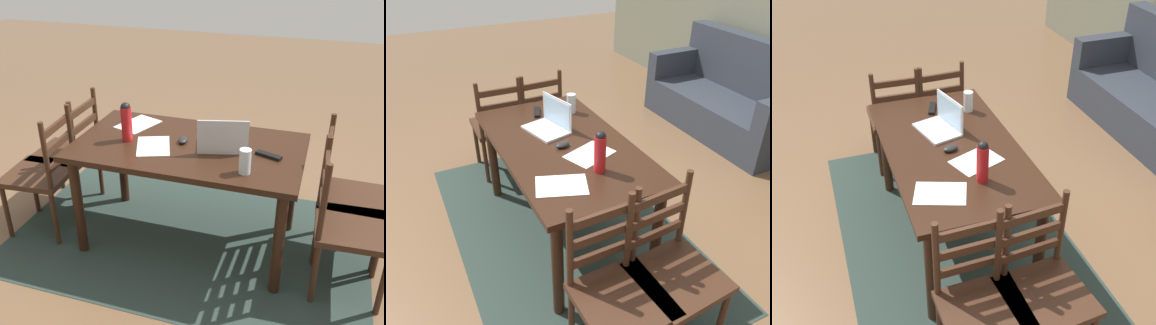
% 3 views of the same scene
% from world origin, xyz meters
% --- Properties ---
extents(ground_plane, '(14.00, 14.00, 0.00)m').
position_xyz_m(ground_plane, '(0.00, 0.00, 0.00)').
color(ground_plane, brown).
extents(area_rug, '(2.53, 1.59, 0.01)m').
position_xyz_m(area_rug, '(0.00, 0.00, 0.00)').
color(area_rug, '#283833').
rests_on(area_rug, ground).
extents(dining_table, '(1.51, 0.85, 0.76)m').
position_xyz_m(dining_table, '(0.00, 0.00, 0.66)').
color(dining_table, black).
rests_on(dining_table, ground).
extents(chair_left_near, '(0.45, 0.45, 0.95)m').
position_xyz_m(chair_left_near, '(-1.04, -0.17, 0.46)').
color(chair_left_near, '#3D2316').
rests_on(chair_left_near, ground).
extents(chair_right_far, '(0.47, 0.47, 0.95)m').
position_xyz_m(chair_right_far, '(1.04, 0.17, 0.46)').
color(chair_right_far, '#3D2316').
rests_on(chair_right_far, ground).
extents(chair_left_far, '(0.46, 0.46, 0.95)m').
position_xyz_m(chair_left_far, '(-1.04, 0.17, 0.46)').
color(chair_left_far, '#3D2316').
rests_on(chair_left_far, ground).
extents(chair_right_near, '(0.45, 0.45, 0.95)m').
position_xyz_m(chair_right_near, '(1.04, -0.17, 0.46)').
color(chair_right_near, '#3D2316').
rests_on(chair_right_near, ground).
extents(couch, '(1.80, 0.80, 1.00)m').
position_xyz_m(couch, '(-0.80, 2.36, 0.36)').
color(couch, '#2D333D').
rests_on(couch, ground).
extents(laptop, '(0.37, 0.29, 0.23)m').
position_xyz_m(laptop, '(-0.23, 0.01, 0.82)').
color(laptop, silver).
rests_on(laptop, dining_table).
extents(water_bottle, '(0.07, 0.07, 0.27)m').
position_xyz_m(water_bottle, '(0.41, 0.06, 0.90)').
color(water_bottle, red).
rests_on(water_bottle, dining_table).
extents(drinking_glass, '(0.07, 0.07, 0.15)m').
position_xyz_m(drinking_glass, '(-0.43, 0.26, 0.84)').
color(drinking_glass, silver).
rests_on(drinking_glass, dining_table).
extents(computer_mouse, '(0.08, 0.11, 0.03)m').
position_xyz_m(computer_mouse, '(0.05, -0.02, 0.78)').
color(computer_mouse, black).
rests_on(computer_mouse, dining_table).
extents(tv_remote, '(0.17, 0.10, 0.02)m').
position_xyz_m(tv_remote, '(-0.53, 0.01, 0.77)').
color(tv_remote, black).
rests_on(tv_remote, dining_table).
extents(paper_stack_left, '(0.30, 0.35, 0.00)m').
position_xyz_m(paper_stack_left, '(0.45, -0.21, 0.77)').
color(paper_stack_left, white).
rests_on(paper_stack_left, dining_table).
extents(paper_stack_right, '(0.30, 0.35, 0.00)m').
position_xyz_m(paper_stack_right, '(0.21, 0.09, 0.77)').
color(paper_stack_right, white).
rests_on(paper_stack_right, dining_table).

